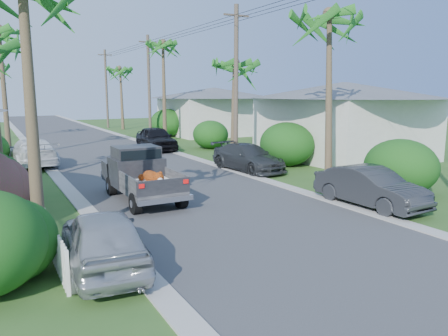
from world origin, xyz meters
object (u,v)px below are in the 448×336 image
house_right_far (214,113)px  utility_pole_d (106,88)px  parked_car_rf (156,139)px  palm_r_b (234,63)px  parked_car_lf (32,153)px  palm_r_a (332,16)px  palm_r_c (163,44)px  parked_car_rm (248,158)px  utility_pole_b (236,85)px  utility_pole_c (149,87)px  palm_r_d (120,69)px  house_right_near (343,123)px  parked_car_ln (103,239)px  parked_car_rn (370,187)px  pickup_truck (139,173)px

house_right_far → utility_pole_d: size_ratio=1.00×
parked_car_rf → palm_r_b: size_ratio=0.69×
parked_car_lf → palm_r_b: bearing=162.0°
palm_r_a → palm_r_c: (-0.10, 20.00, 0.69)m
parked_car_rm → utility_pole_b: 4.57m
utility_pole_c → palm_r_a: bearing=-88.2°
palm_r_d → house_right_near: bearing=-76.9°
house_right_far → utility_pole_d: (-7.40, 13.00, 2.48)m
parked_car_ln → utility_pole_b: size_ratio=0.48×
parked_car_rn → utility_pole_b: (0.60, 10.82, 3.87)m
house_right_near → house_right_far: size_ratio=1.00×
parked_car_lf → utility_pole_c: size_ratio=0.60×
palm_r_b → palm_r_d: 25.01m
parked_car_rf → house_right_near: 13.13m
palm_r_d → parked_car_lf: bearing=-117.4°
parked_car_lf → palm_r_c: palm_r_c is taller
palm_r_b → palm_r_d: palm_r_d is taller
parked_car_rf → utility_pole_c: 8.14m
parked_car_rm → palm_r_c: (1.20, 15.32, 7.40)m
pickup_truck → parked_car_rf: 14.65m
parked_car_rf → palm_r_d: (2.90, 18.94, 5.89)m
parked_car_rn → palm_r_d: size_ratio=0.55×
utility_pole_b → house_right_near: bearing=-7.7°
parked_car_rn → parked_car_lf: size_ratio=0.82×
parked_car_lf → palm_r_b: size_ratio=0.75×
house_right_far → house_right_near: bearing=-90.0°
house_right_far → utility_pole_c: utility_pole_c is taller
palm_r_d → utility_pole_b: utility_pole_b is taller
parked_car_lf → utility_pole_b: 12.27m
palm_r_b → pickup_truck: bearing=-139.2°
utility_pole_b → utility_pole_c: 15.00m
palm_r_a → utility_pole_b: 7.58m
parked_car_rn → palm_r_d: palm_r_d is taller
pickup_truck → parked_car_rf: (5.64, 13.52, -0.16)m
utility_pole_b → palm_r_b: bearing=63.4°
parked_car_rn → house_right_far: size_ratio=0.49×
pickup_truck → parked_car_rm: size_ratio=1.05×
parked_car_ln → house_right_far: house_right_far is taller
parked_car_rn → parked_car_lf: 18.59m
pickup_truck → utility_pole_b: (7.64, 5.46, 3.59)m
parked_car_lf → utility_pole_c: utility_pole_c is taller
parked_car_lf → utility_pole_c: 15.16m
utility_pole_b → parked_car_rm: bearing=-104.5°
palm_r_a → palm_r_c: size_ratio=0.93×
parked_car_lf → palm_r_b: (11.60, -2.85, 5.17)m
house_right_near → utility_pole_b: bearing=172.3°
palm_r_b → palm_r_c: (-0.40, 11.00, 2.16)m
parked_car_ln → palm_r_d: palm_r_d is taller
palm_r_b → house_right_far: bearing=66.9°
parked_car_rf → parked_car_lf: (-8.60, -3.21, -0.07)m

